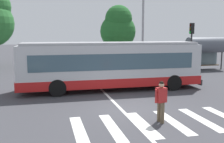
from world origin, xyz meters
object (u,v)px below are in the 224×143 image
(parked_car_teal, at_px, (63,60))
(bus_stop_shelter, at_px, (206,46))
(pedestrian_crossing_street, at_px, (161,99))
(traffic_light_far_corner, at_px, (191,41))
(parked_car_silver, at_px, (37,61))
(parked_car_white, at_px, (89,59))
(parked_car_champagne, at_px, (113,59))
(city_transit_bus, at_px, (111,65))
(twin_arm_street_lamp, at_px, (143,17))
(background_tree_right, at_px, (118,28))

(parked_car_teal, xyz_separation_m, bus_stop_shelter, (13.72, -5.67, 1.65))
(pedestrian_crossing_street, relative_size, traffic_light_far_corner, 0.38)
(parked_car_silver, bearing_deg, pedestrian_crossing_street, -73.80)
(parked_car_white, xyz_separation_m, parked_car_champagne, (2.75, -0.17, 0.00))
(parked_car_white, height_order, parked_car_champagne, same)
(city_transit_bus, relative_size, parked_car_white, 2.52)
(traffic_light_far_corner, bearing_deg, twin_arm_street_lamp, 141.53)
(pedestrian_crossing_street, xyz_separation_m, twin_arm_street_lamp, (4.09, 13.00, 4.10))
(parked_car_silver, distance_m, parked_car_white, 5.56)
(city_transit_bus, xyz_separation_m, parked_car_white, (0.53, 12.41, -0.82))
(city_transit_bus, height_order, parked_car_silver, city_transit_bus)
(pedestrian_crossing_street, relative_size, parked_car_champagne, 0.37)
(traffic_light_far_corner, xyz_separation_m, background_tree_right, (-3.84, 9.28, 1.23))
(parked_car_champagne, distance_m, bus_stop_shelter, 9.90)
(pedestrian_crossing_street, height_order, parked_car_teal, pedestrian_crossing_street)
(parked_car_teal, bearing_deg, twin_arm_street_lamp, -41.98)
(pedestrian_crossing_street, relative_size, twin_arm_street_lamp, 0.21)
(bus_stop_shelter, bearing_deg, city_transit_bus, -149.09)
(parked_car_teal, xyz_separation_m, parked_car_white, (2.85, -0.08, 0.00))
(pedestrian_crossing_street, distance_m, background_tree_right, 20.22)
(city_transit_bus, distance_m, background_tree_right, 13.82)
(city_transit_bus, bearing_deg, parked_car_champagne, 74.98)
(pedestrian_crossing_street, xyz_separation_m, parked_car_white, (0.08, 19.09, -0.20))
(bus_stop_shelter, relative_size, twin_arm_street_lamp, 0.48)
(parked_car_white, xyz_separation_m, traffic_light_far_corner, (7.36, -8.75, 2.25))
(parked_car_champagne, bearing_deg, parked_car_silver, -179.31)
(parked_car_teal, bearing_deg, parked_car_silver, -172.51)
(city_transit_bus, height_order, parked_car_teal, city_transit_bus)
(city_transit_bus, distance_m, parked_car_white, 12.45)
(parked_car_champagne, xyz_separation_m, bus_stop_shelter, (8.12, -5.41, 1.65))
(pedestrian_crossing_street, relative_size, bus_stop_shelter, 0.44)
(city_transit_bus, bearing_deg, parked_car_silver, 112.45)
(parked_car_white, relative_size, twin_arm_street_lamp, 0.56)
(parked_car_teal, xyz_separation_m, background_tree_right, (6.36, 0.45, 3.48))
(parked_car_silver, xyz_separation_m, bus_stop_shelter, (16.43, -5.31, 1.65))
(city_transit_bus, distance_m, traffic_light_far_corner, 8.82)
(pedestrian_crossing_street, bearing_deg, parked_car_silver, 106.20)
(traffic_light_far_corner, relative_size, bus_stop_shelter, 1.15)
(parked_car_teal, relative_size, background_tree_right, 0.66)
(parked_car_champagne, bearing_deg, bus_stop_shelter, -33.66)
(parked_car_silver, height_order, bus_stop_shelter, bus_stop_shelter)
(city_transit_bus, bearing_deg, traffic_light_far_corner, 24.93)
(pedestrian_crossing_street, relative_size, parked_car_silver, 0.38)
(city_transit_bus, xyz_separation_m, twin_arm_street_lamp, (4.54, 6.33, 3.48))
(pedestrian_crossing_street, distance_m, parked_car_champagne, 19.13)
(bus_stop_shelter, xyz_separation_m, twin_arm_street_lamp, (-6.87, -0.50, 2.66))
(bus_stop_shelter, relative_size, background_tree_right, 0.58)
(pedestrian_crossing_street, bearing_deg, parked_car_teal, 98.21)
(traffic_light_far_corner, bearing_deg, background_tree_right, 112.50)
(city_transit_bus, height_order, traffic_light_far_corner, traffic_light_far_corner)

